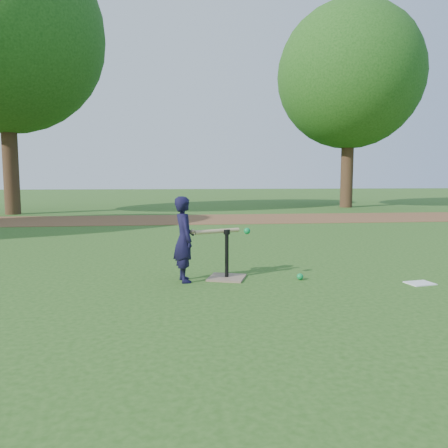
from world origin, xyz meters
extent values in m
plane|color=#285116|center=(0.00, 0.00, 0.00)|extent=(80.00, 80.00, 0.00)
cube|color=brown|center=(0.00, 7.50, 0.01)|extent=(24.00, 3.00, 0.01)
imported|color=black|center=(-0.48, -0.19, 0.51)|extent=(0.32, 0.42, 1.03)
sphere|color=#0C8A3D|center=(0.93, -0.28, 0.04)|extent=(0.08, 0.08, 0.08)
cube|color=white|center=(2.29, -0.64, 0.01)|extent=(0.33, 0.28, 0.01)
cube|color=#886F56|center=(0.05, -0.11, 0.01)|extent=(0.55, 0.55, 0.02)
cylinder|color=black|center=(0.05, -0.11, 0.30)|extent=(0.05, 0.05, 0.55)
cylinder|color=black|center=(0.05, -0.11, 0.58)|extent=(0.08, 0.08, 0.06)
cylinder|color=tan|center=(-0.07, -0.13, 0.60)|extent=(0.58, 0.27, 0.05)
sphere|color=tan|center=(-0.37, -0.17, 0.60)|extent=(0.06, 0.06, 0.06)
sphere|color=#0C8A3D|center=(0.28, -0.21, 0.60)|extent=(0.08, 0.08, 0.08)
cylinder|color=#382316|center=(-6.00, 10.00, 1.90)|extent=(0.50, 0.50, 3.80)
sphere|color=#285B19|center=(-6.00, 10.00, 5.88)|extent=(6.40, 6.40, 6.40)
cylinder|color=#382316|center=(6.50, 12.00, 1.71)|extent=(0.50, 0.50, 3.42)
sphere|color=#285B19|center=(6.50, 12.00, 5.30)|extent=(5.80, 5.80, 5.80)
camera|label=1|loc=(-0.59, -5.39, 1.26)|focal=35.00mm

